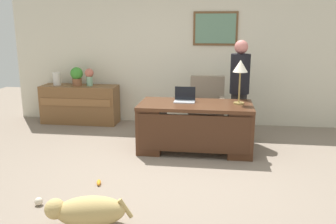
% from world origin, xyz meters
% --- Properties ---
extents(ground_plane, '(12.00, 12.00, 0.00)m').
position_xyz_m(ground_plane, '(0.00, 0.00, 0.00)').
color(ground_plane, gray).
extents(back_wall, '(7.00, 0.16, 2.70)m').
position_xyz_m(back_wall, '(0.00, 2.60, 1.35)').
color(back_wall, beige).
rests_on(back_wall, ground_plane).
extents(desk, '(1.71, 0.85, 0.74)m').
position_xyz_m(desk, '(0.26, 0.90, 0.40)').
color(desk, '#4C2B19').
rests_on(desk, ground_plane).
extents(credenza, '(1.49, 0.50, 0.75)m').
position_xyz_m(credenza, '(-2.10, 2.25, 0.37)').
color(credenza, brown).
rests_on(credenza, ground_plane).
extents(armchair, '(0.60, 0.59, 1.02)m').
position_xyz_m(armchair, '(0.41, 1.81, 0.47)').
color(armchair, gray).
rests_on(armchair, ground_plane).
extents(person_standing, '(0.32, 0.32, 1.67)m').
position_xyz_m(person_standing, '(0.94, 1.56, 0.86)').
color(person_standing, '#262323').
rests_on(person_standing, ground_plane).
extents(dog_lying, '(0.83, 0.43, 0.30)m').
position_xyz_m(dog_lying, '(-0.63, -1.40, 0.15)').
color(dog_lying, tan).
rests_on(dog_lying, ground_plane).
extents(laptop, '(0.32, 0.22, 0.22)m').
position_xyz_m(laptop, '(0.09, 1.05, 0.80)').
color(laptop, '#B2B5BA').
rests_on(laptop, desk).
extents(desk_lamp, '(0.22, 0.22, 0.66)m').
position_xyz_m(desk_lamp, '(0.91, 0.99, 1.27)').
color(desk_lamp, '#9E8447').
rests_on(desk_lamp, desk).
extents(vase_with_flowers, '(0.17, 0.17, 0.34)m').
position_xyz_m(vase_with_flowers, '(-1.88, 2.25, 0.95)').
color(vase_with_flowers, '#84B592').
rests_on(vase_with_flowers, credenza).
extents(vase_empty, '(0.15, 0.15, 0.25)m').
position_xyz_m(vase_empty, '(-2.55, 2.25, 0.87)').
color(vase_empty, silver).
rests_on(vase_empty, credenza).
extents(potted_plant, '(0.24, 0.24, 0.36)m').
position_xyz_m(potted_plant, '(-2.13, 2.25, 0.94)').
color(potted_plant, brown).
rests_on(potted_plant, credenza).
extents(dog_toy_ball, '(0.09, 0.09, 0.09)m').
position_xyz_m(dog_toy_ball, '(-1.29, -1.09, 0.04)').
color(dog_toy_ball, beige).
rests_on(dog_toy_ball, ground_plane).
extents(dog_toy_bone, '(0.09, 0.15, 0.05)m').
position_xyz_m(dog_toy_bone, '(-0.82, -0.49, 0.03)').
color(dog_toy_bone, orange).
rests_on(dog_toy_bone, ground_plane).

